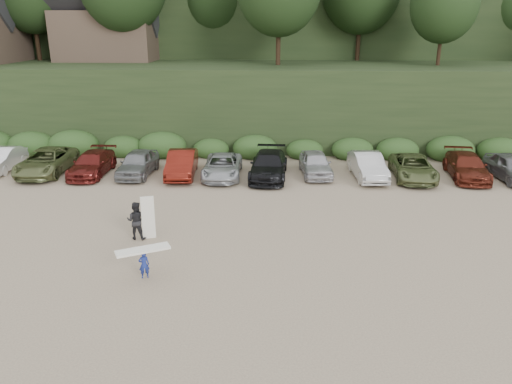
{
  "coord_description": "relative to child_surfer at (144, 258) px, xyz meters",
  "views": [
    {
      "loc": [
        2.61,
        -19.92,
        9.14
      ],
      "look_at": [
        1.54,
        3.0,
        1.3
      ],
      "focal_mm": 35.0,
      "sensor_mm": 36.0,
      "label": 1
    }
  ],
  "objects": [
    {
      "name": "adult_surfer",
      "position": [
        -1.21,
        3.54,
        0.06
      ],
      "size": [
        1.31,
        0.7,
        2.03
      ],
      "color": "black",
      "rests_on": "ground"
    },
    {
      "name": "child_surfer",
      "position": [
        0.0,
        0.0,
        0.0
      ],
      "size": [
        2.03,
        1.4,
        1.19
      ],
      "color": "navy",
      "rests_on": "ground"
    },
    {
      "name": "hillside_backdrop",
      "position": [
        2.1,
        39.31,
        10.41
      ],
      "size": [
        90.0,
        41.5,
        28.0
      ],
      "color": "black",
      "rests_on": "ground"
    },
    {
      "name": "parked_cars",
      "position": [
        3.38,
        13.29,
        -0.06
      ],
      "size": [
        39.3,
        5.87,
        1.64
      ],
      "color": "#B0B1B5",
      "rests_on": "ground"
    },
    {
      "name": "ground",
      "position": [
        2.36,
        3.38,
        -0.81
      ],
      "size": [
        120.0,
        120.0,
        0.0
      ],
      "primitive_type": "plane",
      "color": "tan",
      "rests_on": "ground"
    }
  ]
}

